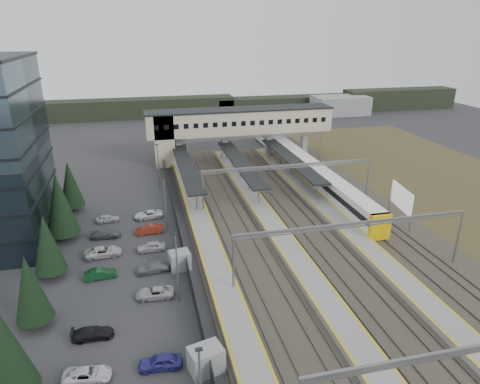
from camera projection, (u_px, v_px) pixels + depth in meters
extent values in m
plane|color=#2B2B2D|center=(235.00, 256.00, 54.96)|extent=(220.00, 220.00, 0.00)
cone|color=black|center=(2.00, 346.00, 32.09)|extent=(4.26, 4.26, 8.20)
cylinder|color=black|center=(37.00, 321.00, 41.88)|extent=(0.44, 0.44, 1.20)
cone|color=black|center=(30.00, 288.00, 40.51)|extent=(3.54, 3.54, 6.80)
cylinder|color=black|center=(52.00, 273.00, 50.05)|extent=(0.44, 0.44, 1.20)
cone|color=black|center=(47.00, 243.00, 48.64)|extent=(3.64, 3.64, 7.00)
cylinder|color=black|center=(65.00, 235.00, 59.13)|extent=(0.44, 0.44, 1.20)
cone|color=black|center=(60.00, 204.00, 57.45)|extent=(4.42, 4.42, 8.50)
cylinder|color=black|center=(74.00, 207.00, 68.21)|extent=(0.44, 0.44, 1.20)
cone|color=black|center=(70.00, 184.00, 66.76)|extent=(3.74, 3.74, 7.20)
imported|color=silver|center=(87.00, 375.00, 35.44)|extent=(4.15, 2.24, 1.11)
imported|color=black|center=(93.00, 333.00, 40.25)|extent=(3.86, 1.57, 1.12)
imported|color=#10431F|center=(100.00, 274.00, 49.86)|extent=(3.77, 1.65, 1.21)
imported|color=#BEBEBE|center=(103.00, 252.00, 54.66)|extent=(4.80, 2.58, 1.28)
imported|color=#4C4E51|center=(106.00, 234.00, 59.48)|extent=(4.23, 1.83, 1.21)
imported|color=#B0B1B5|center=(108.00, 218.00, 64.31)|extent=(3.43, 1.50, 1.15)
imported|color=navy|center=(160.00, 362.00, 36.69)|extent=(3.87, 1.78, 1.29)
imported|color=#B1B1B1|center=(155.00, 293.00, 46.34)|extent=(4.32, 2.32, 1.15)
imported|color=slate|center=(153.00, 268.00, 51.15)|extent=(4.12, 1.90, 1.17)
imported|color=#B1B1B5|center=(151.00, 247.00, 55.94)|extent=(3.70, 1.53, 1.26)
imported|color=maroon|center=(149.00, 229.00, 60.75)|extent=(3.95, 1.53, 1.28)
imported|color=silver|center=(148.00, 215.00, 65.58)|extent=(4.46, 2.30, 1.20)
cube|color=black|center=(199.00, 349.00, 27.67)|extent=(0.50, 0.25, 0.15)
cylinder|color=gray|center=(177.00, 268.00, 44.55)|extent=(0.16, 0.16, 8.00)
cube|color=black|center=(175.00, 234.00, 43.10)|extent=(0.50, 0.25, 0.15)
cylinder|color=gray|center=(165.00, 203.00, 60.89)|extent=(0.16, 0.16, 8.00)
cube|color=black|center=(163.00, 177.00, 59.44)|extent=(0.50, 0.25, 0.15)
cylinder|color=gray|center=(158.00, 166.00, 77.23)|extent=(0.16, 0.16, 8.00)
cube|color=black|center=(157.00, 145.00, 75.78)|extent=(0.50, 0.25, 0.15)
cube|color=#26282B|center=(180.00, 237.00, 57.75)|extent=(0.08, 90.00, 2.00)
cube|color=gray|center=(206.00, 360.00, 36.21)|extent=(3.23, 2.71, 2.33)
cube|color=gray|center=(180.00, 260.00, 51.69)|extent=(2.72, 2.38, 2.24)
cube|color=#3D3630|center=(308.00, 229.00, 62.02)|extent=(34.00, 90.00, 0.20)
cube|color=#59544C|center=(222.00, 237.00, 59.24)|extent=(0.08, 90.00, 0.14)
cube|color=#59544C|center=(233.00, 236.00, 59.55)|extent=(0.08, 90.00, 0.14)
cube|color=#59544C|center=(250.00, 234.00, 60.10)|extent=(0.08, 90.00, 0.14)
cube|color=#59544C|center=(260.00, 233.00, 60.40)|extent=(0.08, 90.00, 0.14)
cube|color=#59544C|center=(291.00, 230.00, 61.37)|extent=(0.08, 90.00, 0.14)
cube|color=#59544C|center=(300.00, 229.00, 61.68)|extent=(0.08, 90.00, 0.14)
cube|color=#59544C|center=(317.00, 227.00, 62.23)|extent=(0.08, 90.00, 0.14)
cube|color=#59544C|center=(326.00, 226.00, 62.53)|extent=(0.08, 90.00, 0.14)
cube|color=#59544C|center=(354.00, 223.00, 63.51)|extent=(0.08, 90.00, 0.14)
cube|color=#59544C|center=(363.00, 222.00, 63.81)|extent=(0.08, 90.00, 0.14)
cube|color=#59544C|center=(379.00, 220.00, 64.36)|extent=(0.08, 90.00, 0.14)
cube|color=#59544C|center=(387.00, 219.00, 64.67)|extent=(0.08, 90.00, 0.14)
cube|color=gray|center=(206.00, 238.00, 58.70)|extent=(3.20, 82.00, 0.90)
cube|color=gold|center=(195.00, 236.00, 58.22)|extent=(0.25, 82.00, 0.02)
cube|color=gold|center=(216.00, 234.00, 58.84)|extent=(0.25, 82.00, 0.02)
cube|color=gray|center=(276.00, 230.00, 60.83)|extent=(3.20, 82.00, 0.90)
cube|color=gold|center=(266.00, 228.00, 60.35)|extent=(0.25, 82.00, 0.02)
cube|color=gold|center=(285.00, 226.00, 60.97)|extent=(0.25, 82.00, 0.02)
cube|color=gray|center=(340.00, 223.00, 62.96)|extent=(3.20, 82.00, 0.90)
cube|color=gold|center=(331.00, 222.00, 62.48)|extent=(0.25, 82.00, 0.02)
cube|color=gold|center=(350.00, 220.00, 63.10)|extent=(0.25, 82.00, 0.02)
cube|color=black|center=(187.00, 166.00, 77.39)|extent=(3.00, 30.00, 0.25)
cube|color=gray|center=(187.00, 167.00, 77.44)|extent=(3.10, 30.00, 0.12)
cylinder|color=gray|center=(197.00, 200.00, 66.16)|extent=(0.20, 0.20, 3.10)
cylinder|color=gray|center=(191.00, 186.00, 72.06)|extent=(0.20, 0.20, 3.10)
cylinder|color=gray|center=(187.00, 174.00, 77.96)|extent=(0.20, 0.20, 3.10)
cylinder|color=gray|center=(183.00, 164.00, 83.87)|extent=(0.20, 0.20, 3.10)
cylinder|color=gray|center=(180.00, 155.00, 89.77)|extent=(0.20, 0.20, 3.10)
cube|color=black|center=(240.00, 162.00, 79.52)|extent=(3.00, 30.00, 0.25)
cube|color=gray|center=(240.00, 163.00, 79.57)|extent=(3.10, 30.00, 0.12)
cylinder|color=gray|center=(259.00, 195.00, 68.29)|extent=(0.20, 0.20, 3.10)
cylinder|color=gray|center=(249.00, 182.00, 74.19)|extent=(0.20, 0.20, 3.10)
cylinder|color=gray|center=(240.00, 170.00, 80.10)|extent=(0.20, 0.20, 3.10)
cylinder|color=gray|center=(233.00, 160.00, 86.00)|extent=(0.20, 0.20, 3.10)
cylinder|color=gray|center=(226.00, 152.00, 91.90)|extent=(0.20, 0.20, 3.10)
cube|color=black|center=(291.00, 159.00, 81.65)|extent=(3.00, 30.00, 0.25)
cube|color=gray|center=(291.00, 159.00, 81.70)|extent=(3.10, 30.00, 0.12)
cylinder|color=gray|center=(317.00, 190.00, 70.43)|extent=(0.20, 0.20, 3.10)
cylinder|color=gray|center=(303.00, 177.00, 76.33)|extent=(0.20, 0.20, 3.10)
cylinder|color=gray|center=(291.00, 167.00, 82.23)|extent=(0.20, 0.20, 3.10)
cylinder|color=gray|center=(280.00, 157.00, 88.13)|extent=(0.20, 0.20, 3.10)
cylinder|color=gray|center=(271.00, 149.00, 94.03)|extent=(0.20, 0.20, 3.10)
cube|color=#C1B894|center=(240.00, 121.00, 92.26)|extent=(40.00, 6.00, 5.00)
cube|color=black|center=(240.00, 109.00, 91.34)|extent=(40.40, 6.40, 0.30)
cube|color=#C1B894|center=(164.00, 139.00, 89.82)|extent=(4.00, 6.00, 11.00)
cube|color=black|center=(156.00, 128.00, 85.64)|extent=(1.00, 0.06, 1.00)
cube|color=black|center=(166.00, 127.00, 86.07)|extent=(1.00, 0.06, 1.00)
cube|color=black|center=(176.00, 127.00, 86.50)|extent=(1.00, 0.06, 1.00)
cube|color=black|center=(186.00, 126.00, 86.92)|extent=(1.00, 0.06, 1.00)
cube|color=black|center=(196.00, 126.00, 87.35)|extent=(1.00, 0.06, 1.00)
cube|color=black|center=(206.00, 125.00, 87.77)|extent=(1.00, 0.06, 1.00)
cube|color=black|center=(215.00, 125.00, 88.20)|extent=(1.00, 0.06, 1.00)
cube|color=black|center=(225.00, 124.00, 88.63)|extent=(1.00, 0.06, 1.00)
cube|color=black|center=(234.00, 124.00, 89.05)|extent=(1.00, 0.06, 1.00)
cube|color=black|center=(243.00, 123.00, 89.48)|extent=(1.00, 0.06, 1.00)
cube|color=black|center=(253.00, 123.00, 89.91)|extent=(1.00, 0.06, 1.00)
cube|color=black|center=(262.00, 123.00, 90.33)|extent=(1.00, 0.06, 1.00)
cube|color=black|center=(271.00, 122.00, 90.76)|extent=(1.00, 0.06, 1.00)
cube|color=black|center=(280.00, 122.00, 91.19)|extent=(1.00, 0.06, 1.00)
cube|color=black|center=(289.00, 121.00, 91.61)|extent=(1.00, 0.06, 1.00)
cube|color=black|center=(297.00, 121.00, 92.04)|extent=(1.00, 0.06, 1.00)
cube|color=black|center=(306.00, 120.00, 92.46)|extent=(1.00, 0.06, 1.00)
cube|color=black|center=(315.00, 120.00, 92.89)|extent=(1.00, 0.06, 1.00)
cube|color=black|center=(323.00, 120.00, 93.32)|extent=(1.00, 0.06, 1.00)
cube|color=gray|center=(172.00, 150.00, 91.05)|extent=(1.20, 1.60, 6.00)
cube|color=gray|center=(179.00, 150.00, 91.37)|extent=(1.20, 1.60, 6.00)
cube|color=gray|center=(225.00, 147.00, 93.50)|extent=(1.20, 1.60, 6.00)
cube|color=gray|center=(268.00, 144.00, 95.63)|extent=(1.20, 1.60, 6.00)
cube|color=gray|center=(304.00, 142.00, 97.44)|extent=(1.20, 1.60, 6.00)
cylinder|color=gray|center=(233.00, 266.00, 46.01)|extent=(0.28, 0.28, 7.00)
cylinder|color=gray|center=(458.00, 238.00, 51.97)|extent=(0.28, 0.28, 7.00)
cube|color=gray|center=(355.00, 223.00, 47.73)|extent=(28.40, 0.25, 0.35)
cube|color=gray|center=(355.00, 227.00, 47.87)|extent=(28.40, 0.12, 0.12)
cylinder|color=gray|center=(203.00, 193.00, 65.98)|extent=(0.28, 0.28, 7.00)
cylinder|color=gray|center=(368.00, 179.00, 71.95)|extent=(0.28, 0.28, 7.00)
cube|color=gray|center=(290.00, 165.00, 67.70)|extent=(28.40, 0.25, 0.35)
cube|color=gray|center=(290.00, 168.00, 67.84)|extent=(28.40, 0.12, 0.12)
cylinder|color=gray|center=(188.00, 157.00, 84.14)|extent=(0.28, 0.28, 7.00)
cylinder|color=gray|center=(320.00, 149.00, 90.10)|extent=(0.28, 0.28, 7.00)
cube|color=gray|center=(256.00, 136.00, 85.86)|extent=(28.40, 0.25, 0.35)
cube|color=gray|center=(256.00, 138.00, 86.00)|extent=(28.40, 0.12, 0.12)
cube|color=white|center=(346.00, 200.00, 67.01)|extent=(2.89, 20.07, 3.72)
cube|color=black|center=(347.00, 197.00, 66.86)|extent=(2.96, 19.47, 0.93)
cube|color=gray|center=(346.00, 209.00, 67.59)|extent=(2.48, 18.67, 0.52)
cube|color=white|center=(300.00, 162.00, 85.78)|extent=(2.89, 20.07, 3.72)
cube|color=black|center=(300.00, 160.00, 85.63)|extent=(2.96, 19.47, 0.93)
cube|color=gray|center=(299.00, 170.00, 86.35)|extent=(2.48, 18.67, 0.52)
cube|color=white|center=(270.00, 138.00, 104.54)|extent=(2.89, 20.07, 3.72)
cube|color=black|center=(270.00, 136.00, 104.39)|extent=(2.96, 19.47, 0.93)
cube|color=gray|center=(269.00, 144.00, 105.12)|extent=(2.48, 18.67, 0.52)
cube|color=#F8BE07|center=(380.00, 227.00, 57.99)|extent=(2.91, 0.90, 3.72)
cylinder|color=gray|center=(411.00, 221.00, 60.74)|extent=(0.20, 0.20, 3.56)
cylinder|color=gray|center=(389.00, 205.00, 65.89)|extent=(0.20, 0.20, 3.56)
cube|color=white|center=(402.00, 198.00, 62.47)|extent=(1.10, 6.63, 3.34)
cube|color=black|center=(141.00, 108.00, 137.99)|extent=(60.00, 8.00, 6.00)
cube|color=black|center=(288.00, 104.00, 148.83)|extent=(50.00, 8.00, 5.00)
cube|color=black|center=(399.00, 99.00, 152.46)|extent=(40.00, 8.00, 7.00)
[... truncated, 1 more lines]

